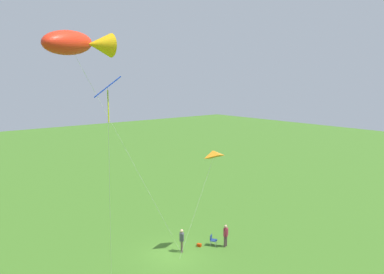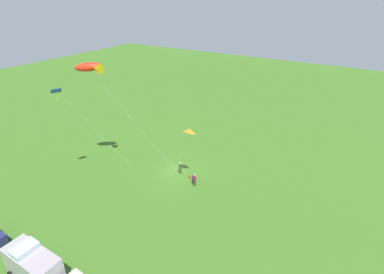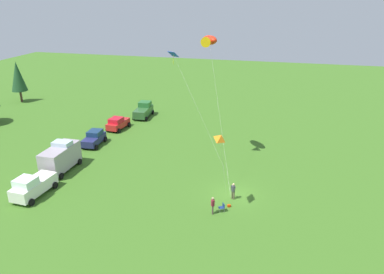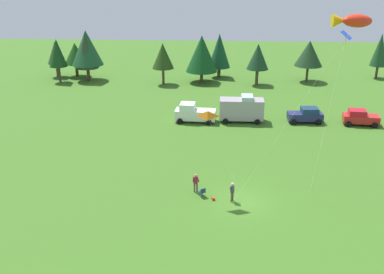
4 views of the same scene
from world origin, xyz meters
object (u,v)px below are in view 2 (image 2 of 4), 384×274
folding_chair (194,178)px  kite_delta_orange (190,131)px  backpack_on_grass (190,177)px  kite_diamond_blue (59,94)px  van_motorhome_grey (33,264)px  person_spectator (195,179)px  person_kite_flyer (180,167)px  kite_large_fish (90,67)px

folding_chair → kite_delta_orange: size_ratio=0.11×
kite_delta_orange → backpack_on_grass: bearing=-55.2°
kite_diamond_blue → kite_delta_orange: size_ratio=1.66×
kite_delta_orange → van_motorhome_grey: bearing=78.9°
van_motorhome_grey → folding_chair: bearing=-101.4°
folding_chair → kite_delta_orange: 6.85m
person_spectator → backpack_on_grass: (1.55, -1.31, -0.91)m
person_kite_flyer → kite_delta_orange: 6.73m
van_motorhome_grey → kite_large_fish: (7.76, -15.56, 12.62)m
person_spectator → kite_diamond_blue: (13.25, 7.45, 11.08)m
kite_large_fish → kite_delta_orange: 13.96m
folding_chair → kite_large_fish: 18.64m
person_kite_flyer → kite_delta_orange: bearing=5.8°
folding_chair → person_kite_flyer: bearing=-136.8°
person_kite_flyer → backpack_on_grass: (-1.57, 0.15, -0.91)m
folding_chair → kite_diamond_blue: 19.05m
person_kite_flyer → folding_chair: bearing=15.9°
van_motorhome_grey → kite_delta_orange: bearing=-100.6°
folding_chair → van_motorhome_grey: size_ratio=0.15×
person_kite_flyer → backpack_on_grass: 1.82m
kite_large_fish → person_spectator: bearing=-165.7°
person_kite_flyer → folding_chair: size_ratio=2.12×
kite_large_fish → kite_delta_orange: (-11.53, -3.67, -6.94)m
kite_delta_orange → kite_large_fish: bearing=17.7°
person_spectator → kite_large_fish: kite_large_fish is taller
folding_chair → kite_large_fish: (11.89, 4.01, 13.78)m
van_motorhome_grey → kite_diamond_blue: (8.50, -11.31, 10.46)m
backpack_on_grass → kite_diamond_blue: (11.70, 8.76, 11.99)m
kite_diamond_blue → folding_chair: bearing=-146.8°
person_kite_flyer → kite_delta_orange: size_ratio=0.23×
folding_chair → van_motorhome_grey: van_motorhome_grey is taller
person_spectator → backpack_on_grass: person_spectator is taller
person_kite_flyer → kite_diamond_blue: bearing=-108.2°
folding_chair → person_spectator: bearing=4.6°
person_kite_flyer → van_motorhome_grey: (1.63, 20.22, 0.62)m
backpack_on_grass → kite_delta_orange: (-0.58, 0.84, 7.21)m
folding_chair → kite_delta_orange: (0.36, 0.33, 6.83)m
backpack_on_grass → person_kite_flyer: bearing=-5.5°
person_spectator → person_kite_flyer: bearing=-128.0°
van_motorhome_grey → kite_large_fish: bearing=-63.0°
van_motorhome_grey → person_spectator: bearing=-103.7°
folding_chair → kite_delta_orange: kite_delta_orange is taller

